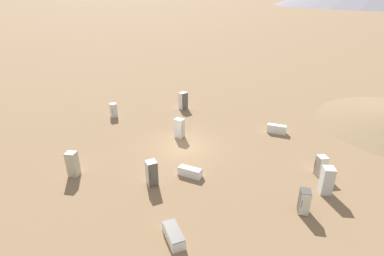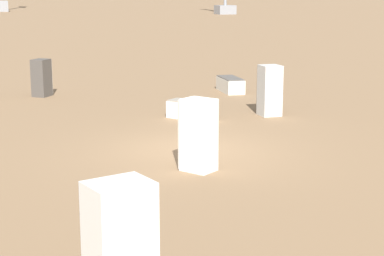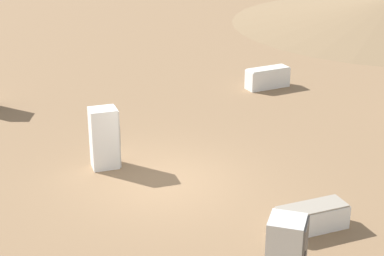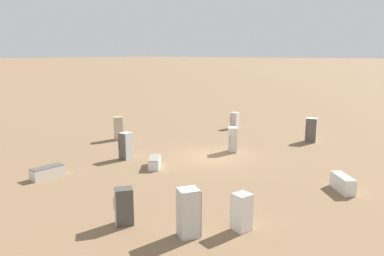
% 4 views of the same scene
% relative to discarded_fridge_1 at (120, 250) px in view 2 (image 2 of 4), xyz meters
% --- Properties ---
extents(ground_plane, '(1000.00, 1000.00, 0.00)m').
position_rel_discarded_fridge_1_xyz_m(ground_plane, '(-7.99, 3.59, -0.90)').
color(ground_plane, '#846647').
extents(discarded_fridge_1, '(0.85, 0.94, 1.81)m').
position_rel_discarded_fridge_1_xyz_m(discarded_fridge_1, '(0.00, 0.00, 0.00)').
color(discarded_fridge_1, white).
rests_on(discarded_fridge_1, ground_plane).
extents(discarded_fridge_2, '(0.72, 0.65, 1.69)m').
position_rel_discarded_fridge_1_xyz_m(discarded_fridge_2, '(-11.72, 7.54, -0.06)').
color(discarded_fridge_2, silver).
rests_on(discarded_fridge_2, ground_plane).
extents(discarded_fridge_4, '(0.94, 0.90, 1.69)m').
position_rel_discarded_fridge_1_xyz_m(discarded_fridge_4, '(-6.13, 3.13, -0.06)').
color(discarded_fridge_4, white).
rests_on(discarded_fridge_4, ground_plane).
extents(discarded_fridge_6, '(0.90, 0.87, 1.46)m').
position_rel_discarded_fridge_1_xyz_m(discarded_fridge_6, '(-18.10, 0.69, -0.17)').
color(discarded_fridge_6, '#4C4742').
rests_on(discarded_fridge_6, ground_plane).
extents(discarded_fridge_8, '(1.68, 1.50, 0.59)m').
position_rel_discarded_fridge_1_xyz_m(discarded_fridge_8, '(-11.92, 4.89, -0.61)').
color(discarded_fridge_8, white).
rests_on(discarded_fridge_8, ground_plane).
extents(discarded_fridge_9, '(1.79, 0.83, 0.60)m').
position_rel_discarded_fridge_1_xyz_m(discarded_fridge_9, '(-16.81, 8.15, -0.61)').
color(discarded_fridge_9, silver).
rests_on(discarded_fridge_9, ground_plane).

